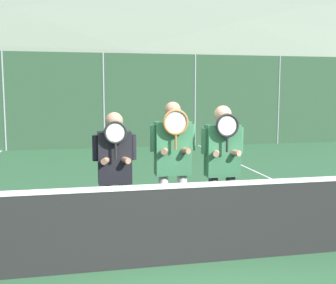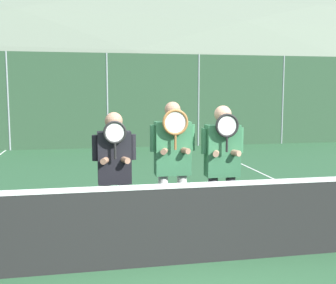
# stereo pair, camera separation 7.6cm
# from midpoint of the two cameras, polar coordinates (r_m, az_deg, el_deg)

# --- Properties ---
(ground_plane) EXTENTS (120.00, 120.00, 0.00)m
(ground_plane) POSITION_cam_midpoint_polar(r_m,az_deg,el_deg) (5.00, -2.28, -16.52)
(ground_plane) COLOR #2D5B38
(hill_distant) EXTENTS (141.24, 78.46, 27.46)m
(hill_distant) POSITION_cam_midpoint_polar(r_m,az_deg,el_deg) (55.06, -10.92, 4.67)
(hill_distant) COLOR slate
(hill_distant) RESTS_ON ground_plane
(clubhouse_building) EXTENTS (15.42, 5.50, 3.44)m
(clubhouse_building) POSITION_cam_midpoint_polar(r_m,az_deg,el_deg) (24.07, -5.85, 6.25)
(clubhouse_building) COLOR beige
(clubhouse_building) RESTS_ON ground_plane
(fence_back) EXTENTS (19.85, 0.06, 3.31)m
(fence_back) POSITION_cam_midpoint_polar(r_m,az_deg,el_deg) (14.92, -8.86, 5.52)
(fence_back) COLOR gray
(fence_back) RESTS_ON ground_plane
(tennis_net) EXTENTS (9.27, 0.09, 1.06)m
(tennis_net) POSITION_cam_midpoint_polar(r_m,az_deg,el_deg) (4.82, -2.31, -11.12)
(tennis_net) COLOR gray
(tennis_net) RESTS_ON ground_plane
(court_line_right_sideline) EXTENTS (0.05, 16.00, 0.01)m
(court_line_right_sideline) POSITION_cam_midpoint_polar(r_m,az_deg,el_deg) (8.84, 17.04, -6.39)
(court_line_right_sideline) COLOR white
(court_line_right_sideline) RESTS_ON ground_plane
(player_leftmost) EXTENTS (0.55, 0.34, 1.73)m
(player_leftmost) POSITION_cam_midpoint_polar(r_m,az_deg,el_deg) (5.34, -7.61, -3.52)
(player_leftmost) COLOR white
(player_leftmost) RESTS_ON ground_plane
(player_center_left) EXTENTS (0.60, 0.34, 1.85)m
(player_center_left) POSITION_cam_midpoint_polar(r_m,az_deg,el_deg) (5.54, 0.26, -2.27)
(player_center_left) COLOR white
(player_center_left) RESTS_ON ground_plane
(player_center_right) EXTENTS (0.58, 0.34, 1.80)m
(player_center_right) POSITION_cam_midpoint_polar(r_m,az_deg,el_deg) (5.62, 6.99, -2.44)
(player_center_right) COLOR #56565B
(player_center_right) RESTS_ON ground_plane
(car_left_of_center) EXTENTS (4.51, 1.97, 1.76)m
(car_left_of_center) POSITION_cam_midpoint_polar(r_m,az_deg,el_deg) (18.09, -11.12, 3.30)
(car_left_of_center) COLOR maroon
(car_left_of_center) RESTS_ON ground_plane
(car_center) EXTENTS (4.61, 2.03, 1.76)m
(car_center) POSITION_cam_midpoint_polar(r_m,az_deg,el_deg) (18.55, 5.95, 3.48)
(car_center) COLOR black
(car_center) RESTS_ON ground_plane
(car_right_of_center) EXTENTS (4.40, 1.97, 1.83)m
(car_right_of_center) POSITION_cam_midpoint_polar(r_m,az_deg,el_deg) (21.30, 19.44, 3.63)
(car_right_of_center) COLOR slate
(car_right_of_center) RESTS_ON ground_plane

